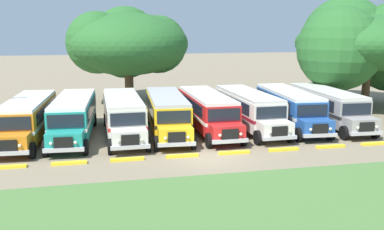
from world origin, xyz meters
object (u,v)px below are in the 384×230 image
object	(u,v)px
parked_bus_slot_3	(167,112)
parked_bus_slot_2	(123,114)
parked_bus_slot_0	(28,117)
parked_bus_slot_1	(74,115)
secondary_tree	(365,44)
parked_bus_slot_7	(327,105)
parked_bus_slot_5	(249,108)
broad_shade_tree	(128,44)
parked_bus_slot_4	(207,110)
parked_bus_slot_6	(289,106)

from	to	relation	value
parked_bus_slot_3	parked_bus_slot_2	bearing A→B (deg)	-86.18
parked_bus_slot_0	parked_bus_slot_1	bearing A→B (deg)	93.90
parked_bus_slot_2	secondary_tree	xyz separation A→B (m)	(23.97, 6.77, 4.63)
parked_bus_slot_7	parked_bus_slot_3	bearing A→B (deg)	-87.70
parked_bus_slot_5	parked_bus_slot_2	bearing A→B (deg)	-90.25
parked_bus_slot_3	parked_bus_slot_7	world-z (taller)	same
parked_bus_slot_0	parked_bus_slot_2	distance (m)	6.64
parked_bus_slot_1	parked_bus_slot_5	bearing A→B (deg)	93.02
parked_bus_slot_5	broad_shade_tree	xyz separation A→B (m)	(-8.30, 13.94, 4.61)
parked_bus_slot_4	parked_bus_slot_5	bearing A→B (deg)	90.85
parked_bus_slot_6	parked_bus_slot_7	world-z (taller)	same
parked_bus_slot_7	parked_bus_slot_6	bearing A→B (deg)	-90.67
parked_bus_slot_6	secondary_tree	distance (m)	13.43
parked_bus_slot_0	parked_bus_slot_2	xyz separation A→B (m)	(6.64, -0.22, 0.00)
parked_bus_slot_1	parked_bus_slot_4	xyz separation A→B (m)	(9.89, -0.17, 0.00)
parked_bus_slot_1	secondary_tree	distance (m)	28.63
parked_bus_slot_0	broad_shade_tree	xyz separation A→B (m)	(8.06, 13.89, 4.61)
parked_bus_slot_4	parked_bus_slot_6	size ratio (longest dim) A/B	0.99
parked_bus_slot_4	parked_bus_slot_2	bearing A→B (deg)	-89.71
parked_bus_slot_4	parked_bus_slot_5	world-z (taller)	same
parked_bus_slot_3	parked_bus_slot_4	world-z (taller)	same
parked_bus_slot_0	parked_bus_slot_6	xyz separation A→B (m)	(19.83, 0.00, 0.00)
parked_bus_slot_5	secondary_tree	xyz separation A→B (m)	(14.24, 6.61, 4.63)
parked_bus_slot_7	parked_bus_slot_1	bearing A→B (deg)	-88.33
parked_bus_slot_0	parked_bus_slot_6	size ratio (longest dim) A/B	1.00
broad_shade_tree	parked_bus_slot_2	bearing A→B (deg)	-95.77
parked_bus_slot_2	parked_bus_slot_7	world-z (taller)	same
parked_bus_slot_0	parked_bus_slot_7	world-z (taller)	same
parked_bus_slot_0	parked_bus_slot_4	bearing A→B (deg)	92.75
secondary_tree	parked_bus_slot_0	bearing A→B (deg)	-167.92
parked_bus_slot_7	broad_shade_tree	world-z (taller)	broad_shade_tree
parked_bus_slot_6	parked_bus_slot_7	bearing A→B (deg)	90.97
secondary_tree	parked_bus_slot_1	bearing A→B (deg)	-166.66
parked_bus_slot_4	parked_bus_slot_5	distance (m)	3.35
parked_bus_slot_7	broad_shade_tree	distance (m)	21.07
parked_bus_slot_3	parked_bus_slot_6	xyz separation A→B (m)	(9.94, 0.18, 0.00)
parked_bus_slot_1	parked_bus_slot_7	xyz separation A→B (m)	(19.95, -0.19, 0.00)
parked_bus_slot_4	secondary_tree	xyz separation A→B (m)	(17.59, 6.68, 4.63)
parked_bus_slot_7	secondary_tree	bearing A→B (deg)	133.90
parked_bus_slot_4	parked_bus_slot_7	distance (m)	10.06
parked_bus_slot_2	parked_bus_slot_7	xyz separation A→B (m)	(16.44, 0.06, 0.00)
parked_bus_slot_4	parked_bus_slot_7	xyz separation A→B (m)	(10.06, -0.02, 0.00)
parked_bus_slot_1	parked_bus_slot_3	size ratio (longest dim) A/B	1.00
parked_bus_slot_0	parked_bus_slot_2	bearing A→B (deg)	91.48
parked_bus_slot_1	parked_bus_slot_5	distance (m)	13.25
parked_bus_slot_1	parked_bus_slot_2	distance (m)	3.53
parked_bus_slot_1	broad_shade_tree	world-z (taller)	broad_shade_tree
parked_bus_slot_5	parked_bus_slot_0	bearing A→B (deg)	-91.38
secondary_tree	parked_bus_slot_5	bearing A→B (deg)	-155.11
parked_bus_slot_1	parked_bus_slot_2	bearing A→B (deg)	89.39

